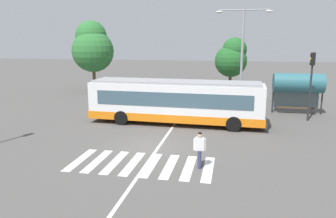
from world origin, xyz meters
TOP-DOWN VIEW (x-y plane):
  - ground_plane at (0.00, 0.00)m, footprint 160.00×160.00m
  - city_transit_bus at (0.51, 5.61)m, footprint 12.40×2.99m
  - pedestrian_crossing_street at (2.99, -2.30)m, footprint 0.58×0.43m
  - parked_car_silver at (-5.38, 14.74)m, footprint 1.99×4.56m
  - parked_car_black at (-2.73, 15.14)m, footprint 2.06×4.59m
  - parked_car_blue at (0.01, 15.10)m, footprint 2.11×4.61m
  - parked_car_charcoal at (2.76, 15.24)m, footprint 2.22×4.65m
  - parked_car_red at (5.44, 15.11)m, footprint 2.24×4.65m
  - traffic_light_far_corner at (9.92, 8.35)m, footprint 0.33×0.32m
  - bus_stop_shelter at (9.54, 10.80)m, footprint 3.87×1.54m
  - twin_arm_street_lamp at (5.06, 11.31)m, footprint 4.51×0.32m
  - background_tree_left at (-11.48, 18.96)m, footprint 4.75×4.75m
  - background_tree_right at (4.23, 21.53)m, footprint 3.64×3.64m
  - crosswalk_painted_stripes at (0.25, -2.43)m, footprint 6.78×3.11m
  - lane_center_line at (0.47, 2.00)m, footprint 0.16×24.00m

SIDE VIEW (x-z plane):
  - ground_plane at x=0.00m, z-range 0.00..0.00m
  - lane_center_line at x=0.47m, z-range 0.00..0.01m
  - crosswalk_painted_stripes at x=0.25m, z-range 0.00..0.01m
  - parked_car_silver at x=-5.38m, z-range 0.09..1.44m
  - parked_car_black at x=-2.73m, z-range 0.09..1.44m
  - parked_car_blue at x=0.01m, z-range 0.09..1.44m
  - parked_car_charcoal at x=2.76m, z-range 0.09..1.44m
  - parked_car_red at x=5.44m, z-range 0.09..1.44m
  - pedestrian_crossing_street at x=2.99m, z-range 0.11..1.83m
  - city_transit_bus at x=0.51m, z-range 0.06..3.12m
  - bus_stop_shelter at x=9.54m, z-range 0.79..4.04m
  - traffic_light_far_corner at x=9.92m, z-range 0.83..5.80m
  - background_tree_right at x=4.23m, z-range 0.80..6.96m
  - background_tree_left at x=-11.48m, z-range 1.06..9.11m
  - twin_arm_street_lamp at x=5.06m, z-range 1.02..9.38m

